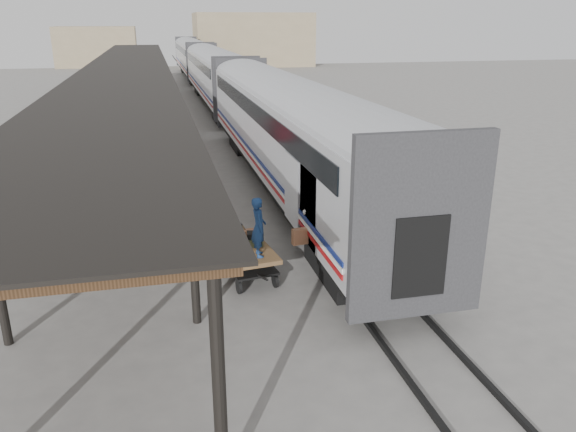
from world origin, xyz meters
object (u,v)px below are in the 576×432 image
(luggage_tug, at_px, (156,135))
(pedestrian, at_px, (135,133))
(baggage_cart, at_px, (246,254))
(porter, at_px, (259,227))

(luggage_tug, distance_m, pedestrian, 1.31)
(baggage_cart, relative_size, porter, 1.60)
(baggage_cart, height_order, pedestrian, pedestrian)
(porter, xyz_separation_m, pedestrian, (-3.53, 18.28, -0.74))
(baggage_cart, distance_m, porter, 1.23)
(baggage_cart, distance_m, luggage_tug, 18.39)
(baggage_cart, xyz_separation_m, porter, (0.25, -0.65, 1.01))
(luggage_tug, distance_m, porter, 19.09)
(porter, relative_size, pedestrian, 0.87)
(luggage_tug, xyz_separation_m, pedestrian, (-1.11, -0.62, 0.31))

